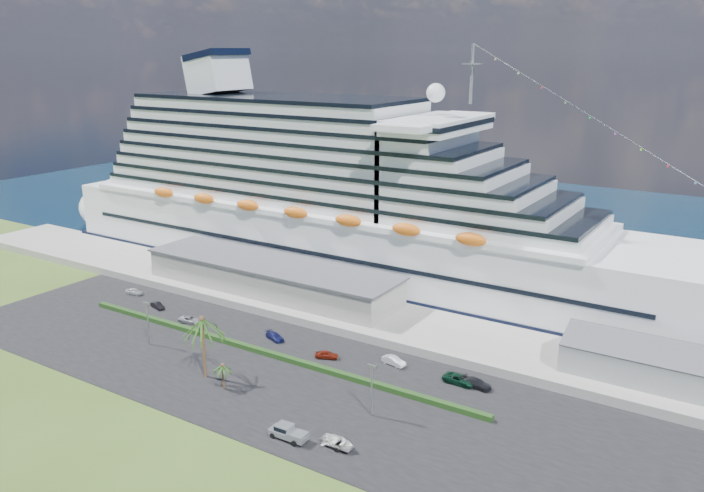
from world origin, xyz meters
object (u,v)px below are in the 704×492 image
Objects in this scene: parked_car_3 at (275,336)px; boat_trailer at (338,441)px; cruise_ship at (343,206)px; pickup_truck at (288,432)px.

parked_car_3 is 0.82× the size of boat_trailer.
pickup_truck is (34.98, -67.86, -15.45)m from cruise_ship.
pickup_truck is 7.41m from boat_trailer.
parked_car_3 is 34.76m from pickup_truck.
boat_trailer is at bearing -109.34° from parked_car_3.
cruise_ship is 77.89m from pickup_truck.
pickup_truck is at bearing -62.73° from cruise_ship.
parked_car_3 is 0.77× the size of pickup_truck.
cruise_ship is at bearing 35.07° from parked_car_3.
parked_car_3 is at bearing 131.67° from pickup_truck.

